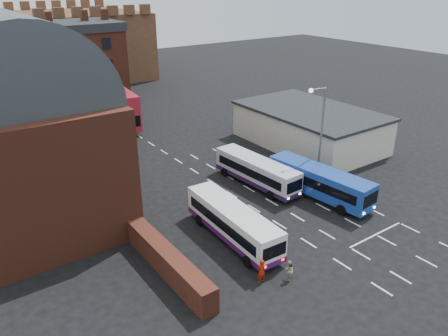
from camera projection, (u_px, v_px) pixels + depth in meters
ground at (301, 238)px, 32.97m from camera, size 180.00×180.00×0.00m
railway_station at (2, 110)px, 37.28m from camera, size 12.00×28.00×16.00m
forecourt_wall at (168, 262)px, 28.68m from camera, size 1.20×10.00×1.80m
cream_building at (309, 127)px, 50.49m from camera, size 10.40×16.40×4.25m
brick_terrace at (42, 73)px, 61.81m from camera, size 22.00×10.00×11.00m
castle_keep at (79, 46)px, 82.87m from camera, size 22.00×22.00×12.00m
bus_white_outbound at (233, 221)px, 32.25m from camera, size 2.75×9.75×2.64m
bus_white_inbound at (257, 170)px, 40.75m from camera, size 2.84×9.60×2.59m
bus_blue at (320, 181)px, 38.41m from camera, size 3.33×10.22×2.74m
bus_red_double at (115, 105)px, 57.17m from camera, size 4.16×12.59×4.94m
street_lamp at (319, 126)px, 40.01m from camera, size 1.85×0.56×9.17m
pedestrian_red at (261, 271)px, 27.90m from camera, size 0.64×0.44×1.71m
pedestrian_beige at (289, 270)px, 28.21m from camera, size 0.86×0.81×1.42m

